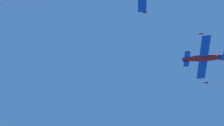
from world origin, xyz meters
TOP-DOWN VIEW (x-y plane):
  - airplane_lead at (-1.64, -0.17)m, footprint 7.66×7.53m

SIDE VIEW (x-z plane):
  - airplane_lead at x=-1.64m, z-range 55.02..58.70m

